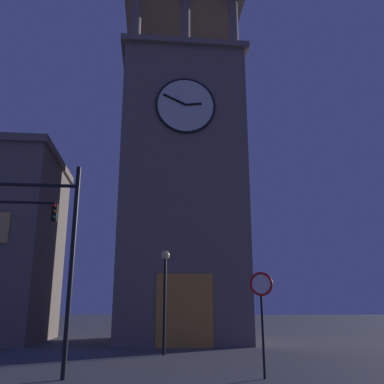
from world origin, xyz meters
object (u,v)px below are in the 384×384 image
Objects in this scene: no_horn_sign at (261,294)px; clocktower at (180,191)px; traffic_signal_near at (34,235)px; street_lamp at (165,280)px.

clocktower is at bearing -83.66° from no_horn_sign.
street_lamp is (-4.60, -6.56, -1.06)m from traffic_signal_near.
clocktower is 8.31× the size of no_horn_sign.
traffic_signal_near is at bearing 54.95° from street_lamp.
clocktower is at bearing -99.00° from street_lamp.
no_horn_sign is at bearing 96.34° from clocktower.
clocktower is 3.95× the size of traffic_signal_near.
traffic_signal_near reaches higher than no_horn_sign.
street_lamp is at bearing -67.63° from no_horn_sign.
traffic_signal_near is 2.10× the size of no_horn_sign.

